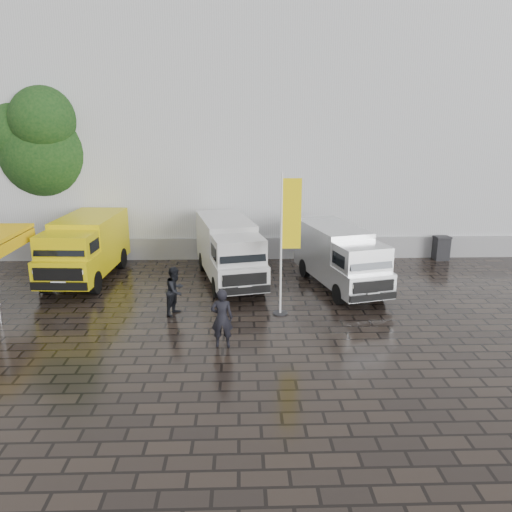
{
  "coord_description": "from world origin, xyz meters",
  "views": [
    {
      "loc": [
        -1.79,
        -14.47,
        6.36
      ],
      "look_at": [
        -1.29,
        2.2,
        1.72
      ],
      "focal_mm": 35.0,
      "sensor_mm": 36.0,
      "label": 1
    }
  ],
  "objects_px": {
    "flagpole": "(287,238)",
    "van_yellow": "(85,250)",
    "van_white": "(229,252)",
    "person_tent": "(175,291)",
    "van_silver": "(340,259)",
    "wheelie_bin": "(441,248)",
    "person_front": "(222,318)"
  },
  "relations": [
    {
      "from": "flagpole",
      "to": "van_yellow",
      "type": "bearing_deg",
      "value": 152.84
    },
    {
      "from": "van_white",
      "to": "person_tent",
      "type": "bearing_deg",
      "value": -128.53
    },
    {
      "from": "van_white",
      "to": "person_tent",
      "type": "distance_m",
      "value": 3.89
    },
    {
      "from": "person_tent",
      "to": "van_silver",
      "type": "bearing_deg",
      "value": -40.4
    },
    {
      "from": "wheelie_bin",
      "to": "person_tent",
      "type": "relative_size",
      "value": 0.68
    },
    {
      "from": "flagpole",
      "to": "person_front",
      "type": "bearing_deg",
      "value": -130.08
    },
    {
      "from": "van_silver",
      "to": "wheelie_bin",
      "type": "distance_m",
      "value": 6.66
    },
    {
      "from": "van_yellow",
      "to": "van_white",
      "type": "xyz_separation_m",
      "value": [
        5.79,
        -0.41,
        -0.03
      ]
    },
    {
      "from": "wheelie_bin",
      "to": "person_front",
      "type": "xyz_separation_m",
      "value": [
        -9.81,
        -8.85,
        0.32
      ]
    },
    {
      "from": "van_white",
      "to": "wheelie_bin",
      "type": "distance_m",
      "value": 10.16
    },
    {
      "from": "van_yellow",
      "to": "flagpole",
      "type": "distance_m",
      "value": 8.82
    },
    {
      "from": "van_yellow",
      "to": "person_front",
      "type": "distance_m",
      "value": 8.59
    },
    {
      "from": "flagpole",
      "to": "person_front",
      "type": "xyz_separation_m",
      "value": [
        -2.04,
        -2.42,
        -1.75
      ]
    },
    {
      "from": "van_yellow",
      "to": "person_front",
      "type": "relative_size",
      "value": 3.09
    },
    {
      "from": "van_silver",
      "to": "person_tent",
      "type": "xyz_separation_m",
      "value": [
        -5.97,
        -2.58,
        -0.33
      ]
    },
    {
      "from": "flagpole",
      "to": "person_tent",
      "type": "height_order",
      "value": "flagpole"
    },
    {
      "from": "person_tent",
      "to": "van_white",
      "type": "bearing_deg",
      "value": -0.05
    },
    {
      "from": "flagpole",
      "to": "van_silver",
      "type": "bearing_deg",
      "value": 49.38
    },
    {
      "from": "van_white",
      "to": "person_tent",
      "type": "height_order",
      "value": "van_white"
    },
    {
      "from": "van_white",
      "to": "wheelie_bin",
      "type": "bearing_deg",
      "value": 4.12
    },
    {
      "from": "flagpole",
      "to": "person_tent",
      "type": "distance_m",
      "value": 4.09
    },
    {
      "from": "van_yellow",
      "to": "van_silver",
      "type": "relative_size",
      "value": 1.02
    },
    {
      "from": "van_yellow",
      "to": "flagpole",
      "type": "xyz_separation_m",
      "value": [
        7.75,
        -3.98,
        1.38
      ]
    },
    {
      "from": "van_white",
      "to": "person_tent",
      "type": "relative_size",
      "value": 3.41
    },
    {
      "from": "van_yellow",
      "to": "person_tent",
      "type": "distance_m",
      "value": 5.64
    },
    {
      "from": "van_silver",
      "to": "person_tent",
      "type": "bearing_deg",
      "value": -170.92
    },
    {
      "from": "van_silver",
      "to": "flagpole",
      "type": "bearing_deg",
      "value": -144.9
    },
    {
      "from": "van_white",
      "to": "wheelie_bin",
      "type": "height_order",
      "value": "van_white"
    },
    {
      "from": "van_silver",
      "to": "flagpole",
      "type": "xyz_separation_m",
      "value": [
        -2.3,
        -2.68,
        1.47
      ]
    },
    {
      "from": "van_white",
      "to": "van_silver",
      "type": "relative_size",
      "value": 1.05
    },
    {
      "from": "van_silver",
      "to": "wheelie_bin",
      "type": "height_order",
      "value": "van_silver"
    },
    {
      "from": "wheelie_bin",
      "to": "van_silver",
      "type": "bearing_deg",
      "value": -146.72
    }
  ]
}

